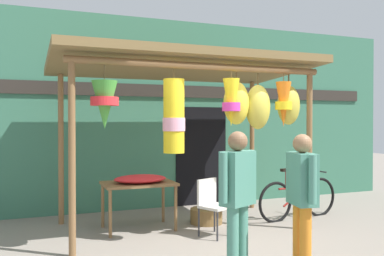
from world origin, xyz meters
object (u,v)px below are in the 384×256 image
Objects in this scene: parked_bicycle at (298,199)px; shopper_by_bananas at (238,191)px; customer_foreground at (302,192)px; folding_chair at (212,202)px; display_table at (139,188)px; wicker_basket_by_table at (206,216)px; flower_heap_on_table at (141,179)px.

shopper_by_bananas reaches higher than parked_bicycle.
folding_chair is at bearing 99.17° from customer_foreground.
wicker_basket_by_table is (1.15, -0.04, -0.54)m from display_table.
parked_bicycle is at bearing 42.04° from shopper_by_bananas.
shopper_by_bananas is (-0.72, 0.18, 0.02)m from customer_foreground.
shopper_by_bananas is (-0.64, -2.34, 0.82)m from wicker_basket_by_table.
folding_chair reaches higher than display_table.
parked_bicycle is (1.86, 0.44, -0.16)m from folding_chair.
display_table is 1.36× the size of flower_heap_on_table.
wicker_basket_by_table is 2.64m from customer_foreground.
flower_heap_on_table is 1.31m from wicker_basket_by_table.
parked_bicycle is at bearing -5.21° from flower_heap_on_table.
customer_foreground is at bearing -125.01° from parked_bicycle.
display_table is at bearing 115.63° from customer_foreground.
parked_bicycle is 1.09× the size of shopper_by_bananas.
flower_heap_on_table is 0.53× the size of customer_foreground.
folding_chair is at bearing -37.26° from flower_heap_on_table.
customer_foreground is at bearing -64.37° from flower_heap_on_table.
customer_foreground reaches higher than display_table.
shopper_by_bananas reaches higher than display_table.
shopper_by_bananas reaches higher than flower_heap_on_table.
customer_foreground is at bearing -64.37° from display_table.
customer_foreground is at bearing -80.83° from folding_chair.
customer_foreground reaches higher than wicker_basket_by_table.
folding_chair is (0.91, -0.69, -0.30)m from flower_heap_on_table.
shopper_by_bananas is at bearing 166.04° from customer_foreground.
customer_foreground reaches higher than parked_bicycle.
folding_chair is 1.88m from customer_foreground.
customer_foreground is (1.23, -2.56, 0.26)m from display_table.
flower_heap_on_table is at bearing 101.68° from shopper_by_bananas.
shopper_by_bananas is (0.51, -2.38, 0.28)m from display_table.
flower_heap_on_table reaches higher than folding_chair.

